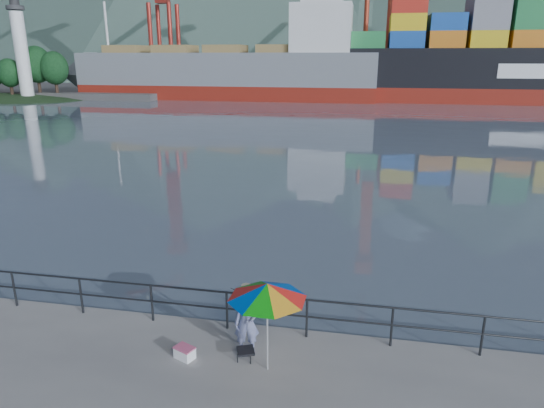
{
  "coord_description": "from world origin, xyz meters",
  "views": [
    {
      "loc": [
        4.16,
        -8.63,
        6.57
      ],
      "look_at": [
        1.3,
        6.0,
        2.0
      ],
      "focal_mm": 32.0,
      "sensor_mm": 36.0,
      "label": 1
    }
  ],
  "objects_px": {
    "cooler_bag": "(185,353)",
    "fisherman": "(247,323)",
    "beach_umbrella": "(267,291)",
    "bulk_carrier": "(237,71)",
    "container_ship": "(539,61)"
  },
  "relations": [
    {
      "from": "cooler_bag",
      "to": "fisherman",
      "type": "bearing_deg",
      "value": 42.58
    },
    {
      "from": "beach_umbrella",
      "to": "bulk_carrier",
      "type": "relative_size",
      "value": 0.05
    },
    {
      "from": "container_ship",
      "to": "fisherman",
      "type": "bearing_deg",
      "value": -110.64
    },
    {
      "from": "fisherman",
      "to": "cooler_bag",
      "type": "height_order",
      "value": "fisherman"
    },
    {
      "from": "fisherman",
      "to": "bulk_carrier",
      "type": "relative_size",
      "value": 0.03
    },
    {
      "from": "fisherman",
      "to": "bulk_carrier",
      "type": "xyz_separation_m",
      "value": [
        -18.58,
        68.73,
        3.38
      ]
    },
    {
      "from": "beach_umbrella",
      "to": "container_ship",
      "type": "relative_size",
      "value": 0.04
    },
    {
      "from": "container_ship",
      "to": "bulk_carrier",
      "type": "bearing_deg",
      "value": -177.15
    },
    {
      "from": "container_ship",
      "to": "beach_umbrella",
      "type": "bearing_deg",
      "value": -110.1
    },
    {
      "from": "cooler_bag",
      "to": "bulk_carrier",
      "type": "height_order",
      "value": "bulk_carrier"
    },
    {
      "from": "fisherman",
      "to": "container_ship",
      "type": "distance_m",
      "value": 76.02
    },
    {
      "from": "beach_umbrella",
      "to": "container_ship",
      "type": "height_order",
      "value": "container_ship"
    },
    {
      "from": "fisherman",
      "to": "beach_umbrella",
      "type": "relative_size",
      "value": 0.71
    },
    {
      "from": "bulk_carrier",
      "to": "container_ship",
      "type": "height_order",
      "value": "container_ship"
    },
    {
      "from": "beach_umbrella",
      "to": "cooler_bag",
      "type": "relative_size",
      "value": 5.17
    }
  ]
}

